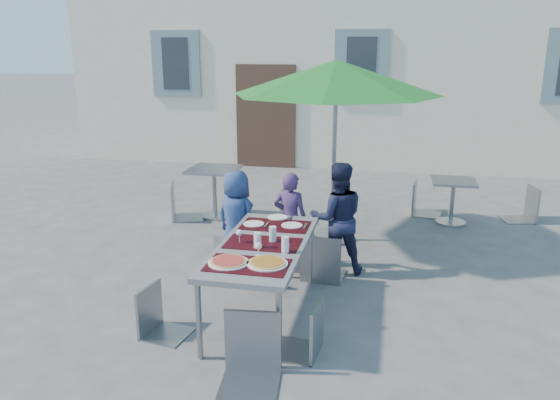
% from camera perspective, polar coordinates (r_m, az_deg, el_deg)
% --- Properties ---
extents(ground, '(90.00, 90.00, 0.00)m').
position_cam_1_polar(ground, '(4.80, 1.24, -16.33)').
color(ground, '#4F4F52').
rests_on(ground, ground).
extents(dining_table, '(0.80, 1.85, 0.76)m').
position_cam_1_polar(dining_table, '(5.21, -1.80, -5.12)').
color(dining_table, '#4C4C51').
rests_on(dining_table, ground).
extents(pizza_near_left, '(0.35, 0.35, 0.03)m').
position_cam_1_polar(pizza_near_left, '(4.74, -5.41, -6.43)').
color(pizza_near_left, white).
rests_on(pizza_near_left, dining_table).
extents(pizza_near_right, '(0.35, 0.35, 0.03)m').
position_cam_1_polar(pizza_near_right, '(4.69, -1.35, -6.57)').
color(pizza_near_right, white).
rests_on(pizza_near_right, dining_table).
extents(glassware, '(0.54, 0.47, 0.15)m').
position_cam_1_polar(glassware, '(5.06, -1.36, -4.17)').
color(glassware, silver).
rests_on(glassware, dining_table).
extents(place_settings, '(0.66, 0.50, 0.01)m').
position_cam_1_polar(place_settings, '(5.78, -0.56, -2.31)').
color(place_settings, white).
rests_on(place_settings, dining_table).
extents(child_0, '(0.67, 0.57, 1.16)m').
position_cam_1_polar(child_0, '(6.53, -4.57, -1.90)').
color(child_0, navy).
rests_on(child_0, ground).
extents(child_1, '(0.46, 0.34, 1.15)m').
position_cam_1_polar(child_1, '(6.48, 1.08, -2.03)').
color(child_1, '#4E3165').
rests_on(child_1, ground).
extents(child_2, '(0.71, 0.52, 1.31)m').
position_cam_1_polar(child_2, '(6.28, 6.01, -1.92)').
color(child_2, '#1B1F3C').
rests_on(child_2, ground).
extents(chair_0, '(0.58, 0.59, 1.01)m').
position_cam_1_polar(chair_0, '(6.03, -4.64, -3.25)').
color(chair_0, '#939B9E').
rests_on(chair_0, ground).
extents(chair_1, '(0.39, 0.40, 0.86)m').
position_cam_1_polar(chair_1, '(6.35, 2.01, -3.13)').
color(chair_1, gray).
rests_on(chair_1, ground).
extents(chair_2, '(0.50, 0.50, 1.04)m').
position_cam_1_polar(chair_2, '(6.05, 4.52, -3.00)').
color(chair_2, gray).
rests_on(chair_2, ground).
extents(chair_3, '(0.44, 0.44, 0.87)m').
position_cam_1_polar(chair_3, '(5.08, -12.81, -8.45)').
color(chair_3, gray).
rests_on(chair_3, ground).
extents(chair_4, '(0.44, 0.44, 0.90)m').
position_cam_1_polar(chair_4, '(4.64, 2.76, -10.12)').
color(chair_4, gray).
rests_on(chair_4, ground).
extents(chair_5, '(0.50, 0.51, 1.03)m').
position_cam_1_polar(chair_5, '(4.26, -3.12, -11.38)').
color(chair_5, gray).
rests_on(chair_5, ground).
extents(patio_umbrella, '(2.68, 2.68, 2.40)m').
position_cam_1_polar(patio_umbrella, '(7.10, 5.89, 12.50)').
color(patio_umbrella, '#AAAEB2').
rests_on(patio_umbrella, ground).
extents(cafe_table_0, '(0.73, 0.73, 0.78)m').
position_cam_1_polar(cafe_table_0, '(8.39, -6.87, 1.77)').
color(cafe_table_0, '#AAAEB2').
rests_on(cafe_table_0, ground).
extents(bg_chair_l_0, '(0.60, 0.59, 1.04)m').
position_cam_1_polar(bg_chair_l_0, '(8.39, -10.48, 2.12)').
color(bg_chair_l_0, '#939A9E').
rests_on(bg_chair_l_0, ground).
extents(bg_chair_r_0, '(0.43, 0.43, 0.95)m').
position_cam_1_polar(bg_chair_r_0, '(8.16, -0.28, 1.58)').
color(bg_chair_r_0, gray).
rests_on(bg_chair_r_0, ground).
extents(cafe_table_1, '(0.62, 0.62, 0.67)m').
position_cam_1_polar(cafe_table_1, '(8.45, 17.61, 0.40)').
color(cafe_table_1, '#AAAEB2').
rests_on(cafe_table_1, ground).
extents(bg_chair_l_1, '(0.48, 0.48, 0.98)m').
position_cam_1_polar(bg_chair_l_1, '(8.78, 14.65, 2.19)').
color(bg_chair_l_1, gray).
rests_on(bg_chair_l_1, ground).
extents(bg_chair_r_1, '(0.52, 0.51, 0.99)m').
position_cam_1_polar(bg_chair_r_1, '(8.97, 24.47, 1.62)').
color(bg_chair_r_1, gray).
rests_on(bg_chair_r_1, ground).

